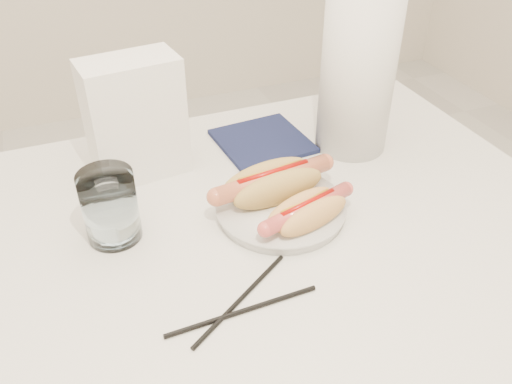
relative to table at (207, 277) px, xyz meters
name	(u,v)px	position (x,y,z in m)	size (l,w,h in m)	color
table	(207,277)	(0.00, 0.00, 0.00)	(1.20, 0.80, 0.75)	silver
plate	(281,210)	(0.14, 0.03, 0.07)	(0.20, 0.20, 0.02)	silver
hotdog_left	(273,183)	(0.13, 0.06, 0.10)	(0.20, 0.10, 0.05)	tan
hotdog_right	(307,212)	(0.15, -0.02, 0.10)	(0.16, 0.09, 0.04)	#E4A559
water_glass	(110,206)	(-0.12, 0.08, 0.12)	(0.08, 0.08, 0.11)	white
chopstick_near	(241,299)	(0.01, -0.12, 0.06)	(0.01, 0.01, 0.20)	black
chopstick_far	(243,311)	(0.01, -0.14, 0.06)	(0.01, 0.01, 0.21)	black
napkin_box	(135,119)	(-0.04, 0.24, 0.16)	(0.16, 0.09, 0.21)	white
navy_napkin	(262,141)	(0.19, 0.25, 0.06)	(0.16, 0.16, 0.01)	#121839
paper_towel_roll	(358,72)	(0.35, 0.18, 0.21)	(0.13, 0.13, 0.30)	silver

